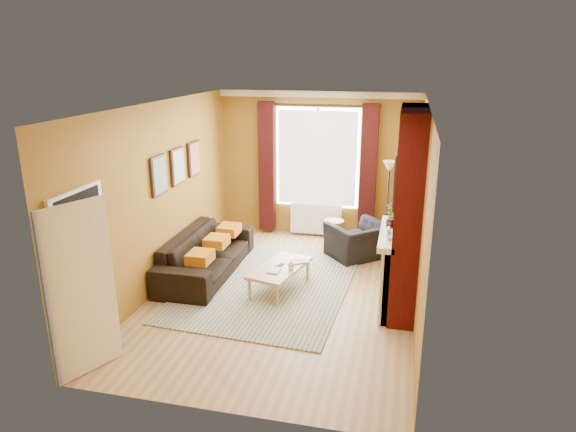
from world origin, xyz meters
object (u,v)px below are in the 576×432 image
object	(u,v)px
wicker_stool	(334,232)
sofa	(206,253)
armchair	(358,241)
coffee_table	(280,269)
floor_lamp	(389,181)

from	to	relation	value
wicker_stool	sofa	bearing A→B (deg)	-135.54
armchair	coffee_table	distance (m)	1.88
sofa	coffee_table	world-z (taller)	sofa
armchair	coffee_table	bearing A→B (deg)	15.64
sofa	coffee_table	size ratio (longest dim) A/B	1.87
sofa	armchair	distance (m)	2.65
coffee_table	sofa	bearing A→B (deg)	179.49
coffee_table	wicker_stool	bearing A→B (deg)	90.27
sofa	wicker_stool	size ratio (longest dim) A/B	4.98
coffee_table	floor_lamp	size ratio (longest dim) A/B	0.75
coffee_table	wicker_stool	xyz separation A→B (m)	(0.51, 2.14, -0.11)
sofa	armchair	world-z (taller)	sofa
sofa	floor_lamp	size ratio (longest dim) A/B	1.40
sofa	wicker_stool	world-z (taller)	sofa
wicker_stool	armchair	bearing A→B (deg)	-47.62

